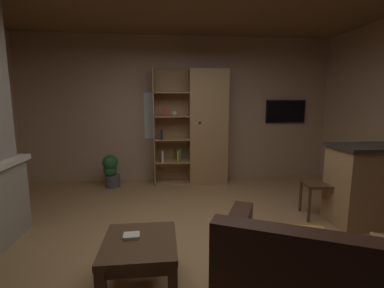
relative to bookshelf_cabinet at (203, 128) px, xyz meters
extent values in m
cube|color=#A37A4C|center=(-0.42, -2.36, -1.05)|extent=(5.92, 5.21, 0.02)
cube|color=tan|center=(-0.42, 0.27, 0.33)|extent=(6.04, 0.06, 2.75)
cube|color=white|center=(-0.75, 0.24, 0.22)|extent=(0.70, 0.01, 0.87)
cube|color=#A87F51|center=(0.09, -0.01, 0.01)|extent=(0.71, 0.38, 2.11)
cube|color=#A87F51|center=(-0.59, 0.17, 0.01)|extent=(0.65, 0.02, 2.11)
cube|color=#A87F51|center=(-0.90, -0.01, 0.01)|extent=(0.02, 0.38, 2.11)
sphere|color=black|center=(-0.09, -0.21, 0.12)|extent=(0.04, 0.04, 0.04)
cube|color=#A87F51|center=(-0.59, -0.01, -1.03)|extent=(0.65, 0.38, 0.02)
cube|color=#A87F51|center=(-0.59, -0.01, -0.62)|extent=(0.65, 0.38, 0.02)
cube|color=#A87F51|center=(-0.59, -0.01, -0.20)|extent=(0.65, 0.38, 0.02)
cube|color=#A87F51|center=(-0.59, -0.01, 0.22)|extent=(0.65, 0.38, 0.02)
cube|color=#A87F51|center=(-0.59, -0.01, 0.64)|extent=(0.65, 0.38, 0.02)
cube|color=#387247|center=(-0.45, -0.06, -0.49)|extent=(0.04, 0.23, 0.24)
cube|color=black|center=(-0.77, -0.06, -0.11)|extent=(0.04, 0.23, 0.16)
cube|color=#B22D2D|center=(-0.70, -0.06, 0.32)|extent=(0.04, 0.23, 0.18)
cube|color=gold|center=(-0.48, -0.06, -0.51)|extent=(0.04, 0.23, 0.21)
cube|color=beige|center=(-0.76, -0.06, -0.52)|extent=(0.04, 0.23, 0.19)
sphere|color=beige|center=(-0.53, -0.01, 0.27)|extent=(0.10, 0.10, 0.10)
cube|color=#382116|center=(0.28, -3.84, -0.41)|extent=(1.55, 0.84, 0.42)
cube|color=#382116|center=(-0.24, -3.20, -0.71)|extent=(0.50, 0.83, 0.67)
cube|color=brown|center=(0.48, -3.69, -0.49)|extent=(0.45, 0.29, 0.32)
cube|color=#AD3D2D|center=(0.19, -3.61, -0.50)|extent=(0.45, 0.38, 0.32)
cube|color=#C67F33|center=(0.13, -3.36, -0.52)|extent=(0.40, 0.24, 0.32)
cube|color=#4C331E|center=(-0.95, -2.93, -0.64)|extent=(0.58, 0.64, 0.05)
cube|color=#4C331E|center=(-0.95, -2.93, -0.71)|extent=(0.52, 0.57, 0.08)
cube|color=#4C331E|center=(-1.20, -2.65, -0.86)|extent=(0.07, 0.07, 0.38)
cube|color=#4C331E|center=(-0.70, -2.65, -0.86)|extent=(0.07, 0.07, 0.38)
cube|color=beige|center=(-1.02, -2.87, -0.60)|extent=(0.14, 0.11, 0.03)
cube|color=#4C331E|center=(1.30, -1.75, -0.58)|extent=(0.50, 0.50, 0.04)
cube|color=#4C331E|center=(1.49, -1.79, -0.34)|extent=(0.12, 0.40, 0.44)
cylinder|color=#4C331E|center=(1.16, -1.54, -0.81)|extent=(0.04, 0.04, 0.46)
cylinder|color=#4C331E|center=(1.09, -1.90, -0.81)|extent=(0.04, 0.04, 0.46)
cylinder|color=#4C331E|center=(1.51, -1.61, -0.81)|extent=(0.04, 0.04, 0.46)
cylinder|color=#4C331E|center=(1.44, -1.97, -0.81)|extent=(0.04, 0.04, 0.46)
cylinder|color=#4C4C51|center=(-1.67, -0.12, -0.93)|extent=(0.27, 0.27, 0.22)
sphere|color=#235B2D|center=(-1.70, -0.14, -0.73)|extent=(0.24, 0.24, 0.24)
sphere|color=#235B2D|center=(-1.69, -0.16, -0.58)|extent=(0.27, 0.27, 0.27)
cube|color=black|center=(1.70, 0.21, 0.30)|extent=(0.80, 0.05, 0.45)
cube|color=black|center=(1.70, 0.19, 0.30)|extent=(0.76, 0.01, 0.41)
camera|label=1|loc=(-0.75, -4.96, 0.48)|focal=25.12mm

